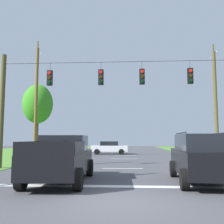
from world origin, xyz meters
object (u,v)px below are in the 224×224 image
Objects in this scene: suv_black at (202,157)px; pickup_truck at (62,158)px; overhead_signal_span at (122,103)px; utility_pole_mid_right at (216,103)px; utility_pole_near_left at (36,100)px; tree_roadside_right at (38,104)px; distant_car_crossing_white at (109,147)px.

pickup_truck is at bearing 179.79° from suv_black.
utility_pole_mid_right is at bearing 44.93° from overhead_signal_span.
overhead_signal_span is 1.34× the size of utility_pole_near_left.
overhead_signal_span is 20.76m from tree_roadside_right.
utility_pole_near_left reaches higher than distant_car_crossing_white.
suv_black is 1.12× the size of distant_car_crossing_white.
pickup_truck is 17.46m from utility_pole_mid_right.
suv_black is at bearing -75.44° from distant_car_crossing_white.
utility_pole_near_left reaches higher than overhead_signal_span.
pickup_truck is at bearing -118.40° from overhead_signal_span.
overhead_signal_span is 11.94m from utility_pole_mid_right.
utility_pole_mid_right reaches higher than distant_car_crossing_white.
utility_pole_mid_right reaches higher than tree_roadside_right.
overhead_signal_span is 15.88m from distant_car_crossing_white.
suv_black is at bearing -54.11° from overhead_signal_span.
utility_pole_near_left reaches higher than utility_pole_mid_right.
overhead_signal_span is 3.15× the size of suv_black.
overhead_signal_span reaches higher than pickup_truck.
overhead_signal_span is 6.41m from suv_black.
overhead_signal_span is 1.72× the size of tree_roadside_right.
utility_pole_near_left reaches higher than suv_black.
utility_pole_mid_right is at bearing -34.43° from distant_car_crossing_white.
suv_black is at bearing -111.30° from utility_pole_mid_right.
suv_black is 18.31m from utility_pole_near_left.
tree_roadside_right is (-9.52, 1.76, 5.55)m from distant_car_crossing_white.
utility_pole_near_left is (-8.49, 8.61, 1.57)m from overhead_signal_span.
tree_roadside_right is (-8.90, 21.80, 5.38)m from pickup_truck.
utility_pole_near_left is (-16.91, 0.22, 0.44)m from utility_pole_mid_right.
suv_black is 0.55× the size of tree_roadside_right.
tree_roadside_right is at bearing 112.21° from pickup_truck.
utility_pole_near_left is at bearing 131.81° from suv_black.
distant_car_crossing_white is (-1.87, 15.45, -3.19)m from overhead_signal_span.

